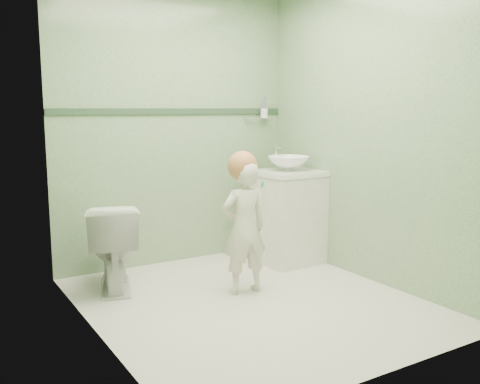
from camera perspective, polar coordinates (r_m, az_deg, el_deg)
ground at (r=3.90m, az=1.17°, el=-11.69°), size 2.50×2.50×0.00m
room_shell at (r=3.66m, az=1.23°, el=6.20°), size 2.50×2.54×2.40m
trim_stripe at (r=4.74m, az=-6.96°, el=8.58°), size 2.20×0.02×0.05m
vanity at (r=4.80m, az=5.13°, el=-2.80°), size 0.52×0.50×0.80m
counter at (r=4.74m, az=5.20°, el=2.06°), size 0.54×0.52×0.04m
basin at (r=4.73m, az=5.22°, el=3.07°), size 0.37×0.37×0.13m
faucet at (r=4.87m, az=3.93°, el=4.20°), size 0.03×0.13×0.18m
cup_holder at (r=5.13m, az=2.52°, el=8.44°), size 0.26×0.07×0.21m
toilet at (r=4.19m, az=-13.45°, el=-5.60°), size 0.56×0.75×0.68m
toddler at (r=3.96m, az=0.45°, el=-3.87°), size 0.38×0.27×0.99m
hair_cap at (r=3.91m, az=0.27°, el=2.81°), size 0.22×0.22×0.22m
teal_toothbrush at (r=3.83m, az=2.29°, el=0.85°), size 0.11×0.13×0.08m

